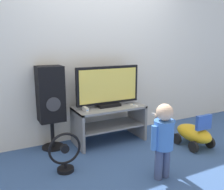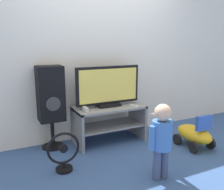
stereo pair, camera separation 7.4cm
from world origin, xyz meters
TOP-DOWN VIEW (x-y plane):
  - ground_plane at (0.00, 0.00)m, footprint 16.00×16.00m
  - wall_back at (0.00, 0.58)m, footprint 10.00×0.06m
  - tv_stand at (0.00, 0.25)m, footprint 1.01×0.50m
  - television at (0.00, 0.27)m, footprint 0.96×0.20m
  - game_console at (-0.38, 0.20)m, footprint 0.04×0.17m
  - remote_primary at (0.33, 0.10)m, footprint 0.07×0.13m
  - child at (0.05, -0.91)m, footprint 0.31×0.47m
  - speaker_tower at (-0.79, 0.39)m, footprint 0.34×0.30m
  - floor_fan at (-0.83, -0.31)m, footprint 0.37×0.19m
  - ride_on_toy at (0.97, -0.47)m, footprint 0.35×0.58m

SIDE VIEW (x-z plane):
  - ground_plane at x=0.00m, z-range 0.00..0.00m
  - ride_on_toy at x=0.97m, z-range -0.06..0.44m
  - floor_fan at x=-0.83m, z-range -0.02..0.44m
  - tv_stand at x=0.00m, z-range 0.08..0.61m
  - child at x=0.05m, z-range 0.07..0.90m
  - remote_primary at x=0.33m, z-range 0.52..0.55m
  - game_console at x=-0.38m, z-range 0.53..0.58m
  - speaker_tower at x=-0.79m, z-range 0.17..1.30m
  - television at x=0.00m, z-range 0.52..1.10m
  - wall_back at x=0.00m, z-range 0.00..2.60m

